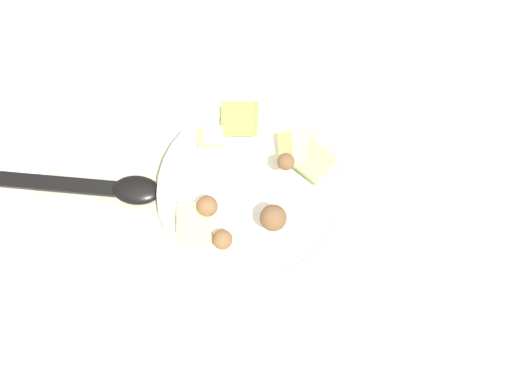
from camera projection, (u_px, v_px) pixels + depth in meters
name	position (u px, v px, depth m)	size (l,w,h in m)	color
ground_plane	(275.00, 204.00, 0.73)	(2.40, 2.40, 0.00)	silver
placemat	(275.00, 203.00, 0.73)	(0.51, 0.38, 0.01)	#BCB299
salad_bowl	(256.00, 193.00, 0.70)	(0.22, 0.22, 0.10)	white
serving_spoon	(91.00, 187.00, 0.73)	(0.23, 0.13, 0.01)	black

